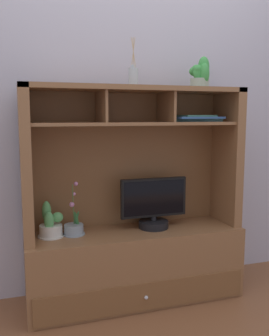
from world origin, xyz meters
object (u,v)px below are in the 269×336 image
object	(u,v)px
potted_fern	(50,226)
magazine_stack_left	(194,118)
media_console	(134,237)
potted_orchid	(74,228)
potted_succulent	(200,75)
diffuser_bottle	(133,77)
tv_monitor	(154,206)

from	to	relation	value
potted_fern	magazine_stack_left	size ratio (longest dim) A/B	0.61
magazine_stack_left	media_console	bearing A→B (deg)	177.52
media_console	potted_orchid	xyz separation A→B (m)	(-0.40, 0.01, 0.09)
media_console	potted_fern	world-z (taller)	media_console
potted_orchid	potted_succulent	bearing A→B (deg)	-0.88
media_console	potted_fern	size ratio (longest dim) A/B	6.39
potted_succulent	potted_fern	bearing A→B (deg)	178.84
potted_fern	potted_succulent	size ratio (longest dim) A/B	1.06
diffuser_bottle	magazine_stack_left	bearing A→B (deg)	-4.62
magazine_stack_left	diffuser_bottle	size ratio (longest dim) A/B	1.20
magazine_stack_left	potted_orchid	bearing A→B (deg)	178.01
potted_orchid	magazine_stack_left	size ratio (longest dim) A/B	0.93
potted_fern	potted_succulent	world-z (taller)	potted_succulent
media_console	potted_succulent	xyz separation A→B (m)	(0.46, -0.00, 1.06)
tv_monitor	potted_fern	xyz separation A→B (m)	(-0.67, 0.02, -0.08)
media_console	diffuser_bottle	bearing A→B (deg)	90.00
media_console	potted_succulent	size ratio (longest dim) A/B	6.75
tv_monitor	potted_orchid	world-z (taller)	potted_orchid
potted_succulent	tv_monitor	bearing A→B (deg)	-179.28
potted_orchid	diffuser_bottle	distance (m)	1.02
media_console	magazine_stack_left	distance (m)	0.88
magazine_stack_left	potted_fern	bearing A→B (deg)	177.89
magazine_stack_left	diffuser_bottle	bearing A→B (deg)	175.38
diffuser_bottle	potted_succulent	bearing A→B (deg)	-2.31
media_console	magazine_stack_left	world-z (taller)	media_console
potted_orchid	potted_succulent	size ratio (longest dim) A/B	1.62
potted_succulent	diffuser_bottle	bearing A→B (deg)	177.69
potted_fern	diffuser_bottle	bearing A→B (deg)	-0.18
media_console	magazine_stack_left	size ratio (longest dim) A/B	3.88
tv_monitor	diffuser_bottle	size ratio (longest dim) A/B	1.49
magazine_stack_left	potted_succulent	xyz separation A→B (m)	(0.04, 0.01, 0.28)
potted_fern	magazine_stack_left	bearing A→B (deg)	-2.11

